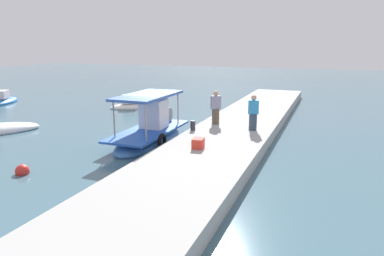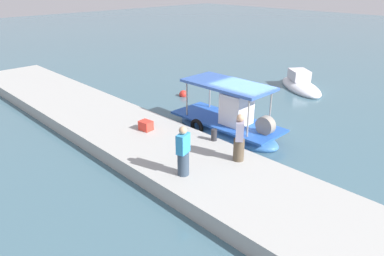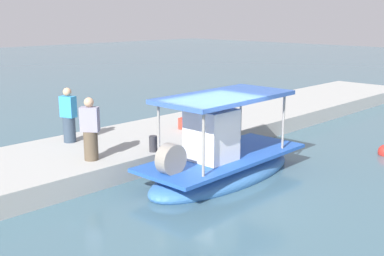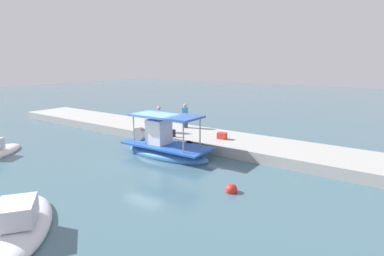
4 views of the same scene
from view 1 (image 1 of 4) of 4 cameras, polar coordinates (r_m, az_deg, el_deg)
name	(u,v)px [view 1 (image 1 of 4)]	position (r m, az deg, el deg)	size (l,w,h in m)	color
ground_plane	(145,138)	(18.05, -7.70, -1.69)	(120.00, 120.00, 0.00)	#426574
dock_quay	(224,141)	(16.36, 5.35, -2.13)	(36.00, 3.98, 0.59)	#A6A8A4
main_fishing_boat	(150,133)	(17.16, -6.90, -0.86)	(5.57, 2.31, 2.75)	#3A72B6
fisherman_near_bollard	(253,114)	(17.26, 10.04, 2.24)	(0.48, 0.55, 1.75)	#334355
fisherman_by_crate	(216,109)	(18.38, 3.92, 3.14)	(0.55, 0.56, 1.77)	brown
mooring_bollard	(193,125)	(17.07, 0.14, 0.43)	(0.24, 0.24, 0.48)	#2D2D33
cargo_crate	(198,143)	(14.11, 1.02, -2.52)	(0.54, 0.43, 0.41)	red
marker_buoy	(22,171)	(14.49, -26.15, -6.39)	(0.51, 0.51, 0.51)	red
moored_boat_near	(3,101)	(32.94, -28.71, 3.97)	(4.39, 3.45, 1.33)	#2A71BD
moored_boat_far	(135,106)	(26.81, -9.38, 3.60)	(3.28, 4.05, 1.27)	white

